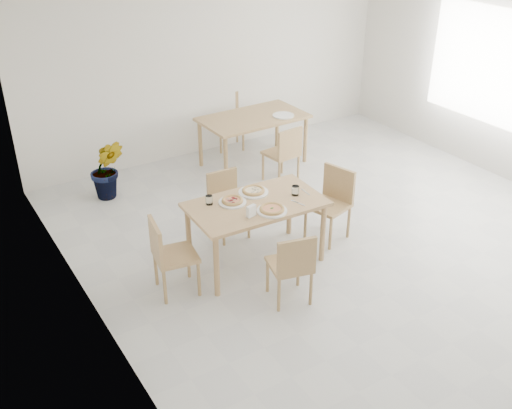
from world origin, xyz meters
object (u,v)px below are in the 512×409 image
main_table (256,210)px  pizza_mushroom (253,190)px  chair_back_s (285,151)px  chair_west (168,252)px  chair_back_n (227,116)px  tumbler_b (209,200)px  plate_mushroom (253,192)px  second_table (253,122)px  plate_margherita (272,211)px  pizza_margherita (272,209)px  napkin_holder (251,212)px  tumbler_a (295,191)px  chair_north (226,199)px  pizza_pepperoni (232,200)px  plate_empty (283,115)px  chair_east (333,198)px  plate_pepperoni (232,202)px  chair_south (292,264)px  potted_plant (107,169)px

main_table → pizza_mushroom: bearing=67.3°
chair_back_s → main_table: bearing=40.2°
chair_west → chair_back_n: (2.44, 3.09, 0.01)m
tumbler_b → plate_mushroom: bearing=-3.1°
pizza_mushroom → second_table: pizza_mushroom is taller
plate_mushroom → plate_margherita: bearing=-97.2°
pizza_margherita → pizza_mushroom: bearing=82.8°
main_table → plate_margherita: bearing=-79.3°
tumbler_b → chair_west: bearing=-158.4°
plate_margherita → napkin_holder: bearing=175.6°
tumbler_a → chair_north: bearing=117.8°
pizza_pepperoni → chair_back_n: (1.61, 2.95, -0.28)m
tumbler_b → chair_back_n: (1.83, 2.85, -0.30)m
chair_back_s → plate_empty: (0.36, 0.57, 0.28)m
tumbler_a → plate_empty: 2.50m
plate_margherita → plate_empty: (1.72, 2.31, 0.00)m
chair_east → plate_pepperoni: bearing=-111.1°
chair_south → tumbler_b: 1.16m
chair_east → tumbler_b: chair_east is taller
plate_pepperoni → plate_mushroom: bearing=14.3°
chair_east → plate_pepperoni: 1.31m
plate_margherita → potted_plant: (-0.88, 2.62, -0.34)m
plate_mushroom → napkin_holder: bearing=-124.1°
chair_south → chair_east: 1.42m
chair_west → potted_plant: (0.21, 2.37, -0.07)m
chair_south → chair_back_n: bearing=-97.0°
plate_mushroom → plate_pepperoni: (-0.31, -0.08, 0.00)m
main_table → pizza_margherita: bearing=-79.3°
plate_pepperoni → chair_back_s: chair_back_s is taller
tumbler_a → plate_empty: (1.30, 2.13, -0.04)m
plate_pepperoni → tumbler_a: bearing=-16.8°
chair_north → pizza_mushroom: (0.06, -0.52, 0.32)m
potted_plant → main_table: bearing=-70.4°
chair_back_n → plate_margherita: bearing=-97.3°
pizza_mushroom → second_table: size_ratio=0.19×
chair_west → napkin_holder: bearing=-95.8°
tumbler_b → second_table: 2.73m
chair_east → tumbler_a: chair_east is taller
chair_back_s → chair_back_n: bearing=-96.3°
plate_pepperoni → napkin_holder: 0.37m
pizza_margherita → second_table: size_ratio=0.19×
chair_back_s → plate_empty: size_ratio=2.67×
main_table → pizza_mushroom: pizza_mushroom is taller
main_table → chair_west: 1.07m
second_table → main_table: bearing=-122.5°
plate_mushroom → potted_plant: (-0.94, 2.16, -0.34)m
plate_margherita → chair_south: bearing=-102.7°
tumbler_b → chair_back_s: bearing=34.3°
chair_west → plate_empty: bearing=-44.5°
main_table → pizza_margherita: 0.28m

